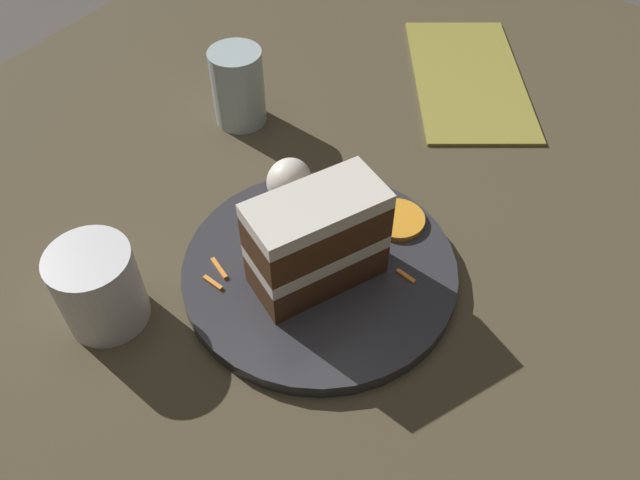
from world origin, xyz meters
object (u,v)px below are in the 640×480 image
(coffee_mug, at_px, (98,285))
(menu_card, at_px, (468,78))
(cream_dollop, at_px, (289,181))
(drinking_glass, at_px, (239,92))
(cake_slice, at_px, (317,240))
(plate, at_px, (320,269))
(orange_garnish, at_px, (397,220))

(coffee_mug, height_order, menu_card, coffee_mug)
(cream_dollop, xyz_separation_m, drinking_glass, (0.09, 0.13, 0.00))
(cake_slice, bearing_deg, plate, -42.12)
(cake_slice, height_order, orange_garnish, cake_slice)
(cream_dollop, bearing_deg, plate, -128.28)
(cream_dollop, relative_size, menu_card, 0.18)
(menu_card, bearing_deg, cream_dollop, 46.39)
(plate, xyz_separation_m, menu_card, (0.37, 0.01, -0.01))
(drinking_glass, distance_m, coffee_mug, 0.30)
(plate, height_order, coffee_mug, coffee_mug)
(orange_garnish, bearing_deg, coffee_mug, 143.59)
(drinking_glass, bearing_deg, cream_dollop, -124.35)
(orange_garnish, xyz_separation_m, menu_card, (0.29, 0.05, -0.02))
(cake_slice, height_order, menu_card, cake_slice)
(cream_dollop, bearing_deg, menu_card, -10.89)
(plate, relative_size, drinking_glass, 2.83)
(cake_slice, bearing_deg, orange_garnish, -79.96)
(plate, distance_m, drinking_glass, 0.26)
(cake_slice, bearing_deg, menu_card, -60.59)
(cream_dollop, bearing_deg, coffee_mug, 163.54)
(cake_slice, xyz_separation_m, orange_garnish, (0.10, -0.03, -0.05))
(plate, bearing_deg, cake_slice, -158.81)
(coffee_mug, bearing_deg, orange_garnish, -36.41)
(cake_slice, height_order, cream_dollop, cake_slice)
(menu_card, bearing_deg, cake_slice, 60.00)
(coffee_mug, distance_m, menu_card, 0.53)
(cake_slice, xyz_separation_m, coffee_mug, (-0.13, 0.14, -0.02))
(drinking_glass, xyz_separation_m, menu_card, (0.22, -0.19, -0.04))
(coffee_mug, xyz_separation_m, menu_card, (0.51, -0.12, -0.04))
(cake_slice, relative_size, orange_garnish, 2.39)
(coffee_mug, relative_size, menu_card, 0.30)
(drinking_glass, bearing_deg, plate, -125.80)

